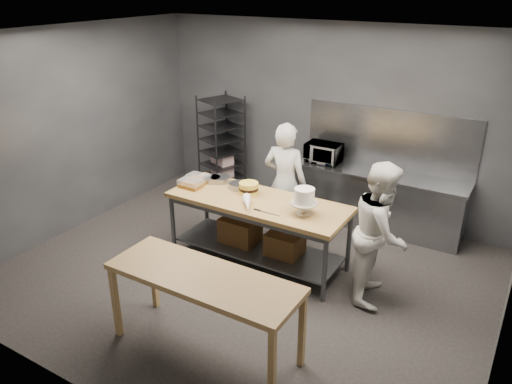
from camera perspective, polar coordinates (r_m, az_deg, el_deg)
ground at (r=6.65m, az=-1.11°, el=-9.29°), size 6.00×6.00×0.00m
back_wall at (r=8.10m, az=8.30°, el=8.20°), size 6.00×0.04×3.00m
work_table at (r=6.65m, az=0.25°, el=-3.59°), size 2.40×0.90×0.92m
near_counter at (r=5.02m, az=-6.04°, el=-10.30°), size 2.00×0.70×0.90m
back_counter at (r=7.85m, az=13.64°, el=-0.88°), size 2.60×0.60×0.90m
splashback_panel at (r=7.81m, az=14.96°, el=5.93°), size 2.60×0.02×0.90m
speed_rack at (r=8.78m, az=-3.93°, el=5.20°), size 0.79×0.82×1.75m
chef_behind at (r=7.11m, az=3.34°, el=1.01°), size 0.67×0.47×1.77m
chef_right at (r=5.99m, az=14.08°, el=-4.49°), size 0.79×0.94×1.72m
microwave at (r=7.92m, az=7.71°, el=4.47°), size 0.54×0.37×0.30m
frosted_cake_stand at (r=6.04m, az=5.54°, el=-0.69°), size 0.34×0.34×0.34m
layer_cake at (r=6.64m, az=-0.84°, el=0.43°), size 0.26×0.26×0.16m
cake_pans at (r=6.99m, az=-3.74°, el=1.24°), size 0.71×0.34×0.07m
piping_bag at (r=6.24m, az=-0.99°, el=-1.32°), size 0.32×0.38×0.12m
offset_spatula at (r=6.15m, az=0.84°, el=-2.25°), size 0.36×0.02×0.02m
pastry_clamshells at (r=6.99m, az=-7.06°, el=1.26°), size 0.33×0.42×0.11m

